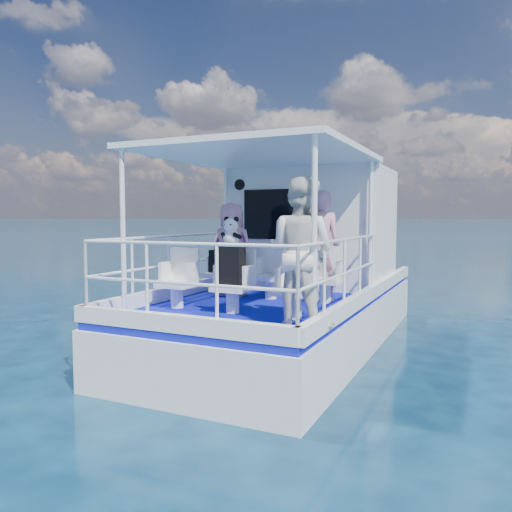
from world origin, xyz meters
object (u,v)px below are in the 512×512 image
(passenger_stbd_aft, at_px, (301,253))
(backpack_center, at_px, (231,266))
(passenger_port_fwd, at_px, (232,249))
(panda, at_px, (231,231))

(passenger_stbd_aft, bearing_deg, backpack_center, -8.39)
(backpack_center, bearing_deg, passenger_stbd_aft, -18.49)
(passenger_port_fwd, xyz_separation_m, panda, (0.70, -1.33, 0.34))
(passenger_port_fwd, distance_m, panda, 1.54)
(passenger_stbd_aft, xyz_separation_m, backpack_center, (-1.13, 0.38, -0.23))
(backpack_center, bearing_deg, panda, 92.51)
(passenger_port_fwd, height_order, panda, passenger_port_fwd)
(passenger_stbd_aft, height_order, panda, passenger_stbd_aft)
(passenger_stbd_aft, relative_size, panda, 4.58)
(passenger_stbd_aft, bearing_deg, passenger_port_fwd, -33.30)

